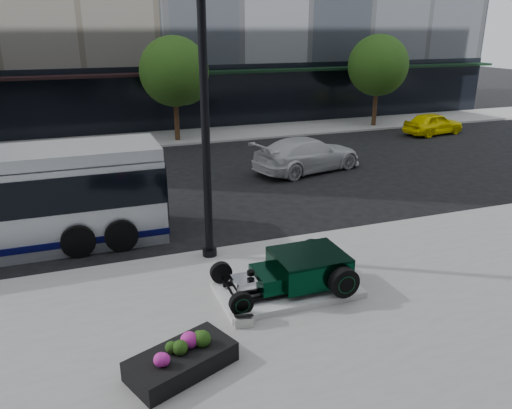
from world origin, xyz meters
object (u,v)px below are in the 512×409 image
object	(u,v)px
lamppost	(206,136)
flower_planter	(181,359)
hot_rod	(301,269)
yellow_taxi	(433,123)
white_sedan	(308,154)

from	to	relation	value
lamppost	flower_planter	size ratio (longest dim) A/B	3.33
hot_rod	flower_planter	xyz separation A→B (m)	(-3.38, -2.00, -0.34)
flower_planter	yellow_taxi	xyz separation A→B (m)	(19.19, 16.82, 0.31)
yellow_taxi	white_sedan	bearing A→B (deg)	104.55
flower_planter	white_sedan	distance (m)	14.74
flower_planter	white_sedan	bearing A→B (deg)	55.10
lamppost	white_sedan	bearing A→B (deg)	48.16
hot_rod	lamppost	bearing A→B (deg)	120.06
hot_rod	yellow_taxi	xyz separation A→B (m)	(15.81, 14.82, -0.03)
white_sedan	yellow_taxi	world-z (taller)	white_sedan
hot_rod	white_sedan	size ratio (longest dim) A/B	0.61
hot_rod	yellow_taxi	size ratio (longest dim) A/B	0.82
white_sedan	yellow_taxi	size ratio (longest dim) A/B	1.35
hot_rod	lamppost	xyz separation A→B (m)	(-1.56, 2.70, 2.84)
flower_planter	white_sedan	size ratio (longest dim) A/B	0.42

